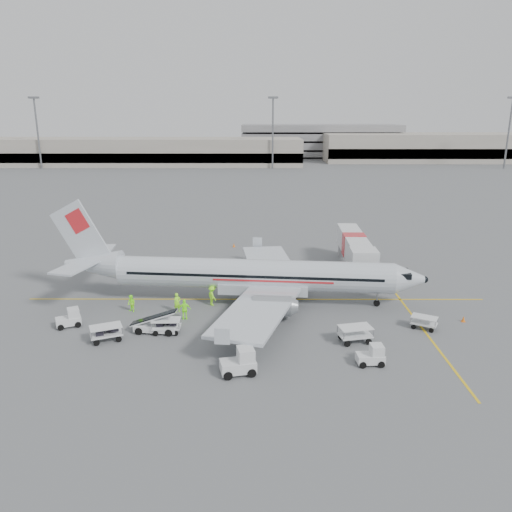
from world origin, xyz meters
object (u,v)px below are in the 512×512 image
object	(u,v)px
aircraft	(254,255)
tug_aft	(68,318)
jet_bridge	(353,253)
belt_loader	(156,318)
tug_mid	(238,361)
tug_fore	(370,355)

from	to	relation	value
aircraft	tug_aft	xyz separation A→B (m)	(-15.66, -5.75, -3.93)
jet_bridge	tug_aft	distance (m)	31.14
belt_loader	tug_aft	xyz separation A→B (m)	(-7.64, 1.10, -0.48)
tug_mid	aircraft	bearing A→B (deg)	72.59
belt_loader	jet_bridge	bearing A→B (deg)	48.21
tug_mid	jet_bridge	bearing A→B (deg)	49.46
jet_bridge	belt_loader	distance (m)	25.54
tug_mid	tug_aft	bearing A→B (deg)	138.47
aircraft	jet_bridge	size ratio (longest dim) A/B	2.10
aircraft	tug_fore	bearing A→B (deg)	-50.26
belt_loader	tug_aft	world-z (taller)	belt_loader
jet_bridge	aircraft	bearing A→B (deg)	-136.62
aircraft	tug_fore	distance (m)	15.41
jet_bridge	tug_aft	world-z (taller)	jet_bridge
aircraft	tug_aft	size ratio (longest dim) A/B	17.03
jet_bridge	tug_aft	xyz separation A→B (m)	(-26.88, -15.68, -1.35)
tug_fore	tug_mid	distance (m)	9.54
jet_bridge	tug_mid	distance (m)	26.61
aircraft	belt_loader	xyz separation A→B (m)	(-8.02, -6.85, -3.44)
aircraft	belt_loader	size ratio (longest dim) A/B	7.35
aircraft	tug_fore	xyz separation A→B (m)	(8.41, -12.29, -3.95)
aircraft	belt_loader	world-z (taller)	aircraft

